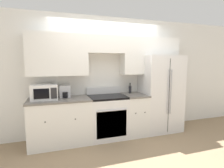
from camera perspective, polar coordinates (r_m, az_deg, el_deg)
ground_plane at (r=3.71m, az=1.57°, el=-18.42°), size 12.00×12.00×0.00m
wall_back at (r=3.92m, az=-1.17°, el=5.36°), size 8.00×0.39×2.60m
lower_cabinets_left at (r=3.65m, az=-16.52°, el=-11.56°), size 1.18×0.64×0.90m
lower_cabinets_right at (r=4.01m, az=7.17°, el=-9.66°), size 0.49×0.64×0.90m
oven_range at (r=3.79m, az=-1.49°, el=-10.50°), size 0.78×0.65×1.06m
refrigerator at (r=4.29m, az=15.18°, el=-2.91°), size 0.90×0.77×1.75m
microwave at (r=3.56m, az=-21.13°, el=-2.46°), size 0.48×0.39×0.28m
bottle at (r=4.04m, az=5.91°, el=-1.66°), size 0.06×0.06×0.24m
electric_kettle at (r=3.63m, az=-15.13°, el=-2.50°), size 0.21×0.20×0.24m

